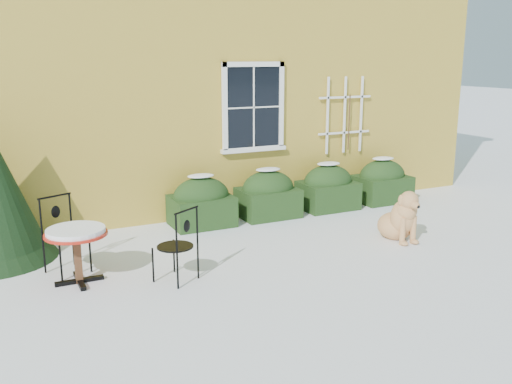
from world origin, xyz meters
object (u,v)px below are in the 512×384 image
patio_chair_near (178,245)px  dog (401,219)px  bistro_table (76,238)px  patio_chair_far (64,235)px

patio_chair_near → dog: size_ratio=1.04×
bistro_table → patio_chair_far: 0.50m
bistro_table → patio_chair_far: size_ratio=0.76×
patio_chair_far → dog: (5.02, -0.92, -0.18)m
bistro_table → patio_chair_near: 1.30m
dog → bistro_table: bearing=179.1°
patio_chair_near → patio_chair_far: patio_chair_far is taller
bistro_table → dog: size_ratio=0.83×
bistro_table → patio_chair_far: (-0.09, 0.49, -0.09)m
patio_chair_far → patio_chair_near: bearing=-59.6°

